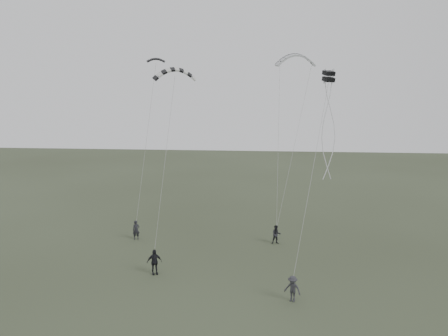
# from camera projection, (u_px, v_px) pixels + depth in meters

# --- Properties ---
(ground) EXTENTS (140.00, 140.00, 0.00)m
(ground) POSITION_uv_depth(u_px,v_px,m) (210.00, 273.00, 31.77)
(ground) COLOR #323825
(ground) RESTS_ON ground
(flyer_left) EXTENTS (0.74, 0.64, 1.72)m
(flyer_left) POSITION_uv_depth(u_px,v_px,m) (136.00, 230.00, 38.97)
(flyer_left) COLOR black
(flyer_left) RESTS_ON ground
(flyer_right) EXTENTS (0.92, 0.79, 1.64)m
(flyer_right) POSITION_uv_depth(u_px,v_px,m) (276.00, 235.00, 37.82)
(flyer_right) COLOR black
(flyer_right) RESTS_ON ground
(flyer_center) EXTENTS (1.18, 0.88, 1.85)m
(flyer_center) POSITION_uv_depth(u_px,v_px,m) (154.00, 262.00, 31.37)
(flyer_center) COLOR black
(flyer_center) RESTS_ON ground
(flyer_far) EXTENTS (1.24, 1.03, 1.67)m
(flyer_far) POSITION_uv_depth(u_px,v_px,m) (293.00, 289.00, 27.25)
(flyer_far) COLOR #2B2A2F
(flyer_far) RESTS_ON ground
(kite_dark_small) EXTENTS (1.79, 1.06, 0.66)m
(kite_dark_small) POSITION_uv_depth(u_px,v_px,m) (156.00, 59.00, 40.62)
(kite_dark_small) COLOR black
(kite_dark_small) RESTS_ON flyer_left
(kite_pale_large) EXTENTS (3.92, 1.81, 1.70)m
(kite_pale_large) POSITION_uv_depth(u_px,v_px,m) (296.00, 55.00, 40.73)
(kite_pale_large) COLOR #B3B6B9
(kite_pale_large) RESTS_ON flyer_right
(kite_striped) EXTENTS (3.57, 2.19, 1.49)m
(kite_striped) POSITION_uv_depth(u_px,v_px,m) (175.00, 69.00, 34.29)
(kite_striped) COLOR black
(kite_striped) RESTS_ON flyer_center
(kite_box) EXTENTS (0.97, 1.04, 0.87)m
(kite_box) POSITION_uv_depth(u_px,v_px,m) (329.00, 76.00, 31.39)
(kite_box) COLOR black
(kite_box) RESTS_ON flyer_far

